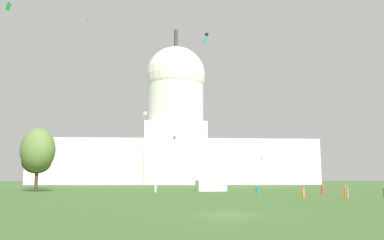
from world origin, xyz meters
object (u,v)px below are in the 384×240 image
tree_west_near (37,162)px  kite_white_mid (145,114)px  kite_black_high (207,34)px  kite_turquoise_high (204,41)px  person_red_front_right (322,189)px  person_teal_lawn_far_right (384,192)px  person_orange_edge_west (303,192)px  person_white_back_center (155,188)px  person_teal_back_right (257,190)px  kite_magenta_low (262,160)px  person_grey_near_tree_east (347,193)px  capitol_building (175,136)px  kite_gold_high (88,22)px  event_tent (211,178)px  kite_green_mid (8,7)px  tree_west_far (38,150)px  person_orange_mid_right (346,193)px

tree_west_near → kite_white_mid: (26.72, 35.02, 18.78)m
kite_black_high → kite_turquoise_high: bearing=123.4°
person_red_front_right → person_teal_lawn_far_right: bearing=125.0°
person_orange_edge_west → person_white_back_center: bearing=-126.9°
kite_white_mid → kite_black_high: bearing=116.4°
person_teal_back_right → kite_magenta_low: 98.70m
person_orange_edge_west → kite_magenta_low: size_ratio=0.51×
kite_white_mid → person_grey_near_tree_east: bearing=63.8°
kite_magenta_low → capitol_building: bearing=25.6°
kite_gold_high → person_teal_lawn_far_right: bearing=-115.6°
capitol_building → kite_turquoise_high: (6.03, -82.67, 18.81)m
person_orange_edge_west → kite_white_mid: (-27.61, 87.92, 25.07)m
capitol_building → person_teal_back_right: capitol_building is taller
person_teal_back_right → person_orange_edge_west: bearing=164.4°
capitol_building → person_teal_back_right: size_ratio=81.07×
event_tent → kite_gold_high: bearing=141.3°
capitol_building → kite_black_high: 62.65m
person_grey_near_tree_east → kite_magenta_low: size_ratio=0.50×
event_tent → person_white_back_center: 13.55m
person_red_front_right → kite_white_mid: (-35.18, 75.60, 25.07)m
tree_west_near → kite_green_mid: size_ratio=3.12×
person_teal_lawn_far_right → kite_turquoise_high: size_ratio=0.48×
kite_white_mid → kite_green_mid: (-18.26, -82.26, 4.36)m
tree_west_far → kite_green_mid: bearing=-87.3°
tree_west_far → kite_black_high: kite_black_high is taller
tree_west_near → tree_west_far: bearing=-72.9°
event_tent → person_white_back_center: (-11.94, -6.09, -2.02)m
tree_west_far → person_orange_mid_right: tree_west_far is taller
person_orange_mid_right → person_red_front_right: 14.19m
kite_gold_high → kite_turquoise_high: bearing=-71.0°
kite_white_mid → event_tent: bearing=61.2°
kite_white_mid → tree_west_far: bearing=25.9°
person_teal_lawn_far_right → kite_turquoise_high: bearing=-97.7°
kite_turquoise_high → person_orange_mid_right: bearing=-71.7°
person_red_front_right → person_white_back_center: size_ratio=1.05×
event_tent → kite_white_mid: bearing=100.6°
kite_black_high → event_tent: bearing=125.5°
person_white_back_center → kite_turquoise_high: kite_turquoise_high is taller
person_teal_lawn_far_right → kite_magenta_low: 109.49m
tree_west_near → kite_green_mid: (8.46, -47.25, 23.15)m
tree_west_far → kite_magenta_low: 104.13m
person_grey_near_tree_east → kite_turquoise_high: (-14.45, 55.23, 40.43)m
person_teal_lawn_far_right → kite_green_mid: bearing=-35.9°
event_tent → kite_green_mid: bearing=-151.0°
tree_west_near → kite_green_mid: bearing=-79.8°
event_tent → person_grey_near_tree_east: (15.21, -34.49, -1.98)m
capitol_building → kite_green_mid: size_ratio=39.77×
capitol_building → person_grey_near_tree_east: size_ratio=75.29×
person_teal_lawn_far_right → person_grey_near_tree_east: 8.01m
tree_west_far → person_orange_edge_west: (46.97, -28.94, -7.86)m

